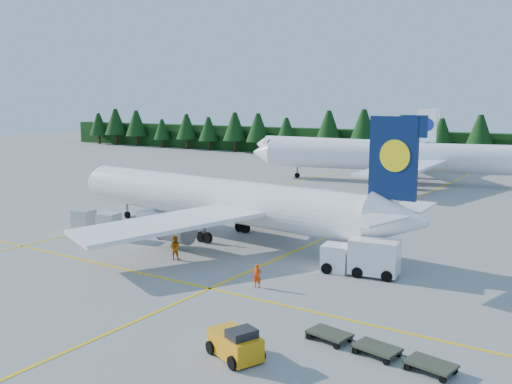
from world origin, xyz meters
The scene contains 16 objects.
ground centered at (0.00, 0.00, 0.00)m, with size 320.00×320.00×0.00m, color gray.
taxi_stripe_a centered at (-14.00, 20.00, 0.01)m, with size 0.25×120.00×0.01m, color yellow.
taxi_stripe_b centered at (6.00, 20.00, 0.01)m, with size 0.25×120.00×0.01m, color yellow.
taxi_stripe_cross centered at (0.00, -6.00, 0.01)m, with size 80.00×0.25×0.01m, color yellow.
treeline_hedge centered at (0.00, 82.00, 3.00)m, with size 220.00×4.00×6.00m, color black.
airliner_navy centered at (-3.75, 6.18, 3.32)m, with size 37.93×31.08×11.03m.
airliner_red centered at (-3.24, 47.95, 3.78)m, with size 42.59×34.65×12.57m.
airliner_far_left centered at (-19.77, 65.02, 3.37)m, with size 36.93×3.85×10.74m.
airstairs centered at (-11.22, 8.10, 0.82)m, with size 4.58×6.22×3.75m.
service_truck centered at (12.89, 2.37, 1.28)m, with size 5.56×2.68×2.58m.
baggage_tug centered at (13.27, -13.31, 0.73)m, with size 3.15×2.44×1.50m.
dolly_train centered at (18.77, -9.40, 0.40)m, with size 7.65×2.27×0.12m.
uld_pair centered at (-11.71, 0.08, 1.25)m, with size 5.89×2.53×1.86m.
crew_a centered at (8.43, -4.09, 0.78)m, with size 0.57×0.37×1.56m, color #FF3905.
crew_b centered at (-0.55, -1.94, 0.92)m, with size 0.90×0.70×1.85m, color #D66804.
crew_c centered at (13.52, 3.80, 0.83)m, with size 0.69×0.46×1.66m, color #FF5F05.
Camera 1 is at (28.08, -34.07, 12.03)m, focal length 40.00 mm.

